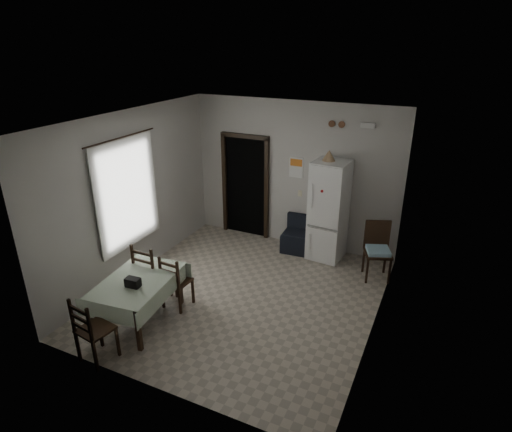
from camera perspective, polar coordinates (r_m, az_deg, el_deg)
The scene contains 25 objects.
ground at distance 7.22m, azimuth -1.71°, elevation -10.60°, with size 4.50×4.50×0.00m, color #AC9F8C.
ceiling at distance 6.12m, azimuth -2.04°, elevation 12.70°, with size 4.20×4.50×0.02m, color white, non-canonical shape.
wall_back at distance 8.47m, azimuth 5.05°, elevation 5.42°, with size 4.20×0.02×2.90m, color beige, non-canonical shape.
wall_front at distance 4.86m, azimuth -14.08°, elevation -9.29°, with size 4.20×0.02×2.90m, color beige, non-canonical shape.
wall_left at distance 7.65m, azimuth -16.05°, elevation 2.65°, with size 0.02×4.50×2.90m, color beige, non-canonical shape.
wall_right at distance 5.96m, azimuth 16.50°, elevation -3.25°, with size 0.02×4.50×2.90m, color beige, non-canonical shape.
doorway at distance 9.16m, azimuth -0.77°, elevation 4.30°, with size 1.06×0.52×2.22m.
window_recess at distance 7.51m, azimuth -17.40°, elevation 2.93°, with size 0.10×1.20×1.60m, color silver.
curtain at distance 7.44m, azimuth -16.77°, elevation 2.82°, with size 0.02×1.45×1.85m, color white.
curtain_rod at distance 7.18m, azimuth -17.57°, elevation 9.94°, with size 0.02×0.02×1.60m, color black.
calendar at distance 8.40m, azimuth 5.38°, elevation 6.46°, with size 0.28×0.02×0.40m, color white.
calendar_image at distance 8.36m, azimuth 5.39°, elevation 7.11°, with size 0.24×0.01×0.14m, color orange.
light_switch at distance 8.53m, azimuth 5.88°, elevation 3.02°, with size 0.08×0.02×0.12m, color beige.
vent_left at distance 8.00m, azimuth 10.08°, elevation 12.02°, with size 0.12×0.12×0.03m, color brown.
vent_right at distance 7.95m, azimuth 11.36°, elevation 11.87°, with size 0.12×0.12×0.03m, color brown.
emergency_light at distance 7.83m, azimuth 14.72°, elevation 11.63°, with size 0.25×0.07×0.09m, color white.
fridge at distance 8.12m, azimuth 9.64°, elevation 0.69°, with size 0.62×0.62×1.92m, color white, non-canonical shape.
tan_cone at distance 7.82m, azimuth 9.70°, elevation 7.98°, with size 0.24×0.24×0.19m, color tan.
navy_seat at distance 8.51m, azimuth 5.61°, elevation -2.45°, with size 0.58×0.56×0.70m, color black, non-canonical shape.
corner_chair at distance 7.75m, azimuth 15.94°, elevation -4.64°, with size 0.44×0.44×1.03m, color black, non-canonical shape.
dining_table at distance 6.71m, azimuth -15.26°, elevation -10.76°, with size 0.90×1.37×0.71m, color #AFC2A6, non-canonical shape.
black_bag at distance 6.33m, azimuth -16.10°, elevation -8.51°, with size 0.21×0.12×0.14m, color black.
dining_chair_far_left at distance 7.07m, azimuth -13.69°, elevation -7.15°, with size 0.44×0.44×1.04m, color black, non-canonical shape.
dining_chair_far_right at distance 6.86m, azimuth -10.50°, elevation -8.44°, with size 0.39×0.39×0.91m, color black, non-canonical shape.
dining_chair_near_head at distance 6.10m, azimuth -20.65°, elevation -13.86°, with size 0.41×0.41×0.96m, color black, non-canonical shape.
Camera 1 is at (2.74, -5.36, 3.98)m, focal length 30.00 mm.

